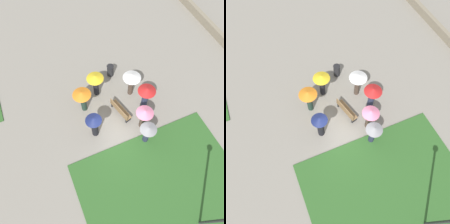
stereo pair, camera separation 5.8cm
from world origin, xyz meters
The scene contains 11 objects.
ground_plane centered at (0.00, 0.00, 0.00)m, with size 90.00×90.00×0.00m, color gray.
lawn_patch_near centered at (-5.11, -0.84, 0.03)m, with size 8.57×8.71×0.06m.
park_bench centered at (1.07, -0.62, 0.46)m, with size 1.70×0.81×0.90m.
trash_bin centered at (4.23, -1.31, 0.45)m, with size 0.49×0.49×0.90m.
crowd_person_grey centered at (-1.16, -1.27, 1.19)m, with size 0.94×0.94×1.74m.
crowd_person_orange centered at (2.32, 1.32, 1.38)m, with size 1.11×1.11×1.88m.
crowd_person_navy centered at (0.43, 1.30, 1.29)m, with size 0.93×0.93×2.00m.
crowd_person_pink centered at (-0.22, -1.53, 1.26)m, with size 1.01×1.01×1.84m.
crowd_person_yellow centered at (3.15, 0.16, 1.34)m, with size 1.07×1.07×1.84m.
crowd_person_white centered at (2.27, -1.92, 1.47)m, with size 1.13×1.13×1.94m.
crowd_person_red centered at (1.07, -2.34, 1.31)m, with size 1.10×1.10×1.85m.
Camera 1 is at (-4.83, 2.49, 12.36)m, focal length 35.00 mm.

